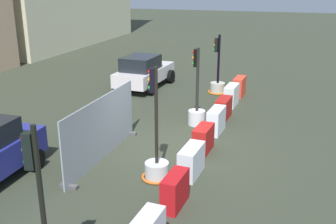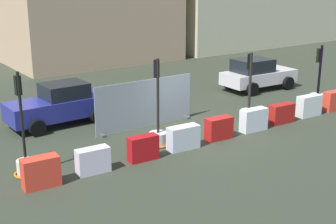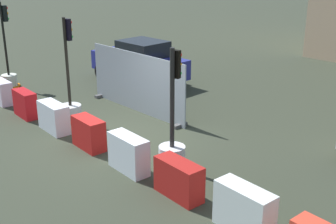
# 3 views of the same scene
# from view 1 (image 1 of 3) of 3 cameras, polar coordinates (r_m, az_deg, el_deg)

# --- Properties ---
(ground_plane) EXTENTS (120.00, 120.00, 0.00)m
(ground_plane) POSITION_cam_1_polar(r_m,az_deg,el_deg) (12.93, 0.88, -5.10)
(ground_plane) COLOR #323829
(traffic_light_1) EXTENTS (0.85, 0.85, 3.11)m
(traffic_light_1) POSITION_cam_1_polar(r_m,az_deg,el_deg) (10.84, -1.66, -7.28)
(traffic_light_1) COLOR silver
(traffic_light_1) RESTS_ON ground_plane
(traffic_light_2) EXTENTS (0.63, 0.63, 2.89)m
(traffic_light_2) POSITION_cam_1_polar(r_m,az_deg,el_deg) (14.80, 4.12, 0.21)
(traffic_light_2) COLOR silver
(traffic_light_2) RESTS_ON ground_plane
(traffic_light_3) EXTENTS (0.92, 0.92, 2.77)m
(traffic_light_3) POSITION_cam_1_polar(r_m,az_deg,el_deg) (19.17, 7.11, 3.97)
(traffic_light_3) COLOR #B6B6A8
(traffic_light_3) RESTS_ON ground_plane
(construction_barrier_2) EXTENTS (1.03, 0.45, 0.82)m
(construction_barrier_2) POSITION_cam_1_polar(r_m,az_deg,el_deg) (9.61, 1.01, -11.20)
(construction_barrier_2) COLOR red
(construction_barrier_2) RESTS_ON ground_plane
(construction_barrier_3) EXTENTS (1.17, 0.52, 0.83)m
(construction_barrier_3) POSITION_cam_1_polar(r_m,az_deg,el_deg) (11.05, 3.37, -7.05)
(construction_barrier_3) COLOR silver
(construction_barrier_3) RESTS_ON ground_plane
(construction_barrier_4) EXTENTS (1.05, 0.51, 0.82)m
(construction_barrier_4) POSITION_cam_1_polar(r_m,az_deg,el_deg) (12.56, 5.07, -3.87)
(construction_barrier_4) COLOR red
(construction_barrier_4) RESTS_ON ground_plane
(construction_barrier_5) EXTENTS (1.14, 0.49, 0.87)m
(construction_barrier_5) POSITION_cam_1_polar(r_m,az_deg,el_deg) (14.13, 6.92, -1.24)
(construction_barrier_5) COLOR white
(construction_barrier_5) RESTS_ON ground_plane
(construction_barrier_6) EXTENTS (1.15, 0.51, 0.79)m
(construction_barrier_6) POSITION_cam_1_polar(r_m,az_deg,el_deg) (15.67, 7.95, 0.53)
(construction_barrier_6) COLOR #B11D18
(construction_barrier_6) RESTS_ON ground_plane
(construction_barrier_7) EXTENTS (1.17, 0.50, 0.90)m
(construction_barrier_7) POSITION_cam_1_polar(r_m,az_deg,el_deg) (17.26, 9.08, 2.35)
(construction_barrier_7) COLOR white
(construction_barrier_7) RESTS_ON ground_plane
(construction_barrier_8) EXTENTS (1.15, 0.48, 0.88)m
(construction_barrier_8) POSITION_cam_1_polar(r_m,az_deg,el_deg) (18.81, 10.19, 3.60)
(construction_barrier_8) COLOR #E7402B
(construction_barrier_8) RESTS_ON ground_plane
(car_white_van) EXTENTS (4.10, 2.23, 1.65)m
(car_white_van) POSITION_cam_1_polar(r_m,az_deg,el_deg) (19.91, -3.50, 5.80)
(car_white_van) COLOR silver
(car_white_van) RESTS_ON ground_plane
(site_fence_panel) EXTENTS (4.41, 0.50, 1.91)m
(site_fence_panel) POSITION_cam_1_polar(r_m,az_deg,el_deg) (12.04, -9.42, -2.50)
(site_fence_panel) COLOR #8F9AA2
(site_fence_panel) RESTS_ON ground_plane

